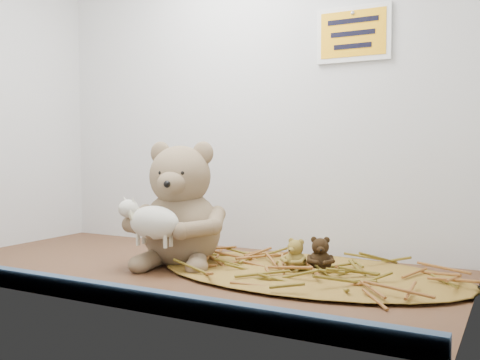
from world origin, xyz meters
The scene contains 8 objects.
alcove_shell centered at (0.00, 9.00, 45.00)cm, with size 120.40×60.20×90.40cm.
front_rail centered at (0.00, -28.80, 1.80)cm, with size 119.28×2.20×3.60cm, color #364A67.
straw_bed centered at (26.99, 7.42, 0.66)cm, with size 68.38×39.70×1.32cm, color brown.
main_teddy centered at (-3.35, 4.21, 14.45)cm, with size 23.30×24.60×28.90cm, color #80694F, non-canonical shape.
toy_lamb centered at (-3.35, -6.14, 11.14)cm, with size 15.82×9.66×10.23cm, color silver, non-canonical shape.
mini_teddy_tan centered at (24.53, 6.58, 4.80)cm, with size 5.61×5.92×6.95cm, color olive, non-canonical shape.
mini_teddy_brown centered at (29.46, 8.27, 5.06)cm, with size 6.02×6.36×7.47cm, color black, non-canonical shape.
wall_sign centered at (30.00, 29.40, 55.00)cm, with size 16.00×1.20×11.00cm, color orange.
Camera 1 is at (66.99, -99.22, 26.67)cm, focal length 40.00 mm.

